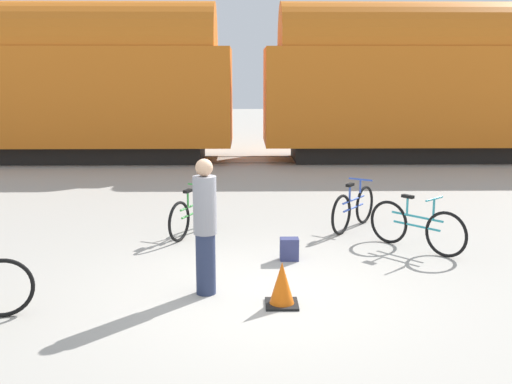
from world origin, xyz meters
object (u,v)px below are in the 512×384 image
bicycle_green (193,214)px  traffic_cone (282,285)px  person_in_grey (205,226)px  freight_train (248,79)px  backpack (289,249)px  bicycle_teal (416,227)px  bicycle_blue (353,208)px

bicycle_green → traffic_cone: 3.57m
bicycle_green → person_in_grey: 2.96m
bicycle_green → freight_train: bearing=83.7°
bicycle_green → person_in_grey: (0.41, -2.88, 0.53)m
bicycle_green → backpack: (1.58, -1.50, -0.20)m
bicycle_teal → person_in_grey: size_ratio=0.77×
freight_train → backpack: size_ratio=72.37×
bicycle_green → traffic_cone: bearing=-67.6°
bicycle_teal → person_in_grey: 3.77m
bicycle_teal → person_in_grey: person_in_grey is taller
freight_train → bicycle_blue: (1.86, -8.80, -2.21)m
backpack → traffic_cone: size_ratio=0.62×
bicycle_blue → bicycle_green: size_ratio=0.91×
bicycle_blue → backpack: size_ratio=4.14×
bicycle_blue → bicycle_teal: bearing=-60.3°
backpack → traffic_cone: traffic_cone is taller
bicycle_teal → bicycle_green: size_ratio=0.87×
traffic_cone → bicycle_teal: bearing=45.1°
bicycle_blue → backpack: 2.26m
person_in_grey → backpack: (1.17, 1.38, -0.73)m
backpack → bicycle_green: bearing=136.5°
bicycle_blue → bicycle_teal: 1.55m
bicycle_teal → traffic_cone: bearing=-134.9°
freight_train → bicycle_teal: bearing=-75.5°
bicycle_teal → backpack: bearing=-166.4°
person_in_grey → traffic_cone: person_in_grey is taller
bicycle_blue → bicycle_green: bicycle_blue is taller
freight_train → backpack: (0.57, -10.64, -2.42)m
bicycle_green → bicycle_blue: bearing=6.8°
bicycle_teal → person_in_grey: bearing=-149.9°
person_in_grey → bicycle_teal: bearing=125.3°
bicycle_blue → bicycle_green: (-2.88, -0.34, -0.01)m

